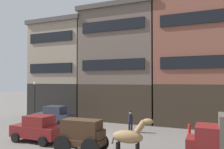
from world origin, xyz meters
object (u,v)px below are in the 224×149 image
object	(u,v)px
sedan_dark	(54,116)
pedestrian_officer	(130,120)
streetlamp_curbside	(35,95)
sedan_light	(38,128)
cargo_wagon	(82,134)
draft_horse	(129,136)
fire_hydrant_curbside	(189,129)

from	to	relation	value
sedan_dark	pedestrian_officer	xyz separation A→B (m)	(7.68, 0.17, 0.07)
pedestrian_officer	streetlamp_curbside	xyz separation A→B (m)	(-11.87, 1.80, 1.69)
sedan_light	cargo_wagon	bearing A→B (deg)	-12.96
draft_horse	sedan_light	distance (m)	7.25
sedan_dark	sedan_light	bearing A→B (deg)	-62.71
sedan_light	streetlamp_curbside	bearing A→B (deg)	133.63
sedan_dark	fire_hydrant_curbside	bearing A→B (deg)	6.50
pedestrian_officer	fire_hydrant_curbside	distance (m)	4.74
cargo_wagon	sedan_dark	bearing A→B (deg)	138.00
sedan_dark	pedestrian_officer	distance (m)	7.69
cargo_wagon	sedan_light	bearing A→B (deg)	167.04
sedan_light	fire_hydrant_curbside	size ratio (longest dim) A/B	4.47
cargo_wagon	sedan_dark	xyz separation A→B (m)	(-6.95, 6.26, -0.23)
draft_horse	fire_hydrant_curbside	size ratio (longest dim) A/B	2.83
sedan_dark	streetlamp_curbside	size ratio (longest dim) A/B	0.93
draft_horse	fire_hydrant_curbside	bearing A→B (deg)	73.10
draft_horse	cargo_wagon	bearing A→B (deg)	-179.95
streetlamp_curbside	draft_horse	bearing A→B (deg)	-30.27
streetlamp_curbside	sedan_light	bearing A→B (deg)	-46.37
cargo_wagon	streetlamp_curbside	size ratio (longest dim) A/B	0.72
pedestrian_officer	fire_hydrant_curbside	bearing A→B (deg)	15.05
draft_horse	fire_hydrant_curbside	distance (m)	8.04
pedestrian_officer	draft_horse	bearing A→B (deg)	-70.95
sedan_light	pedestrian_officer	bearing A→B (deg)	47.78
draft_horse	sedan_dark	bearing A→B (deg)	147.71
sedan_light	streetlamp_curbside	world-z (taller)	streetlamp_curbside
draft_horse	pedestrian_officer	bearing A→B (deg)	109.05
draft_horse	sedan_dark	size ratio (longest dim) A/B	0.61
sedan_dark	sedan_light	xyz separation A→B (m)	(2.73, -5.29, 0.00)
streetlamp_curbside	fire_hydrant_curbside	world-z (taller)	streetlamp_curbside
pedestrian_officer	streetlamp_curbside	bearing A→B (deg)	171.40
cargo_wagon	pedestrian_officer	size ratio (longest dim) A/B	1.66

